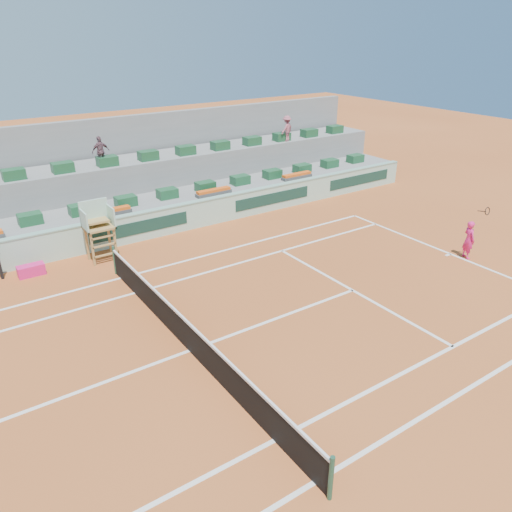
% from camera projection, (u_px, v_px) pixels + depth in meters
% --- Properties ---
extents(ground, '(90.00, 90.00, 0.00)m').
position_uv_depth(ground, '(189.00, 351.00, 14.22)').
color(ground, '#9E491E').
rests_on(ground, ground).
extents(seating_tier_lower, '(36.00, 4.00, 1.20)m').
position_uv_depth(seating_tier_lower, '(77.00, 221.00, 22.02)').
color(seating_tier_lower, gray).
rests_on(seating_tier_lower, ground).
extents(seating_tier_upper, '(36.00, 2.40, 2.60)m').
position_uv_depth(seating_tier_upper, '(65.00, 197.00, 22.93)').
color(seating_tier_upper, gray).
rests_on(seating_tier_upper, ground).
extents(stadium_back_wall, '(36.00, 0.40, 4.40)m').
position_uv_depth(stadium_back_wall, '(52.00, 170.00, 23.75)').
color(stadium_back_wall, gray).
rests_on(stadium_back_wall, ground).
extents(player_bag, '(0.95, 0.42, 0.42)m').
position_uv_depth(player_bag, '(31.00, 270.00, 18.47)').
color(player_bag, '#E41D71').
rests_on(player_bag, ground).
extents(spectator_mid, '(0.82, 0.38, 1.37)m').
position_uv_depth(spectator_mid, '(101.00, 151.00, 22.60)').
color(spectator_mid, '#6C4852').
rests_on(spectator_mid, seating_tier_upper).
extents(spectator_right, '(1.03, 0.82, 1.40)m').
position_uv_depth(spectator_right, '(287.00, 129.00, 27.65)').
color(spectator_right, '#9F4F5C').
rests_on(spectator_right, seating_tier_upper).
extents(court_lines, '(23.89, 11.09, 0.01)m').
position_uv_depth(court_lines, '(189.00, 351.00, 14.22)').
color(court_lines, silver).
rests_on(court_lines, ground).
extents(tennis_net, '(0.10, 11.97, 1.10)m').
position_uv_depth(tennis_net, '(188.00, 335.00, 14.01)').
color(tennis_net, black).
rests_on(tennis_net, ground).
extents(advertising_hoarding, '(36.00, 0.34, 1.26)m').
position_uv_depth(advertising_hoarding, '(93.00, 236.00, 20.36)').
color(advertising_hoarding, '#A1CBB5').
rests_on(advertising_hoarding, ground).
extents(umpire_chair, '(1.10, 0.90, 2.40)m').
position_uv_depth(umpire_chair, '(98.00, 223.00, 19.21)').
color(umpire_chair, olive).
rests_on(umpire_chair, ground).
extents(seat_row_lower, '(32.90, 0.60, 0.44)m').
position_uv_depth(seat_row_lower, '(80.00, 209.00, 21.00)').
color(seat_row_lower, '#194C29').
rests_on(seat_row_lower, seating_tier_lower).
extents(seat_row_upper, '(32.90, 0.60, 0.44)m').
position_uv_depth(seat_row_upper, '(63.00, 167.00, 21.84)').
color(seat_row_upper, '#194C29').
rests_on(seat_row_upper, seating_tier_upper).
extents(flower_planters, '(26.80, 0.36, 0.28)m').
position_uv_depth(flower_planters, '(48.00, 224.00, 19.66)').
color(flower_planters, '#454545').
rests_on(flower_planters, seating_tier_lower).
extents(tennis_player, '(0.54, 0.89, 2.28)m').
position_uv_depth(tennis_player, '(469.00, 239.00, 19.67)').
color(tennis_player, '#E41D71').
rests_on(tennis_player, ground).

